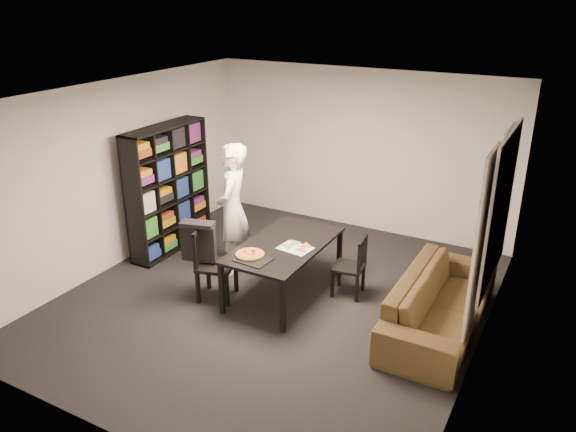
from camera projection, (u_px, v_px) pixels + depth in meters
The scene contains 16 objects.
room at pixel (274, 204), 6.74m from camera, with size 5.01×5.51×2.61m.
window_pane at pixel (501, 209), 6.05m from camera, with size 0.02×1.40×1.60m, color black.
window_frame at pixel (500, 209), 6.05m from camera, with size 0.03×1.52×1.72m, color white.
curtain_left at pixel (479, 255), 5.79m from camera, with size 0.03×0.70×2.25m, color beige.
curtain_right at pixel (497, 221), 6.64m from camera, with size 0.03×0.70×2.25m, color beige.
bookshelf at pixel (168, 189), 8.31m from camera, with size 0.35×1.50×1.90m, color black.
dining_table at pixel (284, 248), 7.13m from camera, with size 0.94×1.69×0.71m.
chair_left at pixel (209, 258), 7.08m from camera, with size 0.55×0.55×0.96m.
chair_right at pixel (355, 263), 7.15m from camera, with size 0.42×0.42×0.82m.
draped_jacket at pixel (198, 240), 7.01m from camera, with size 0.46×0.30×0.53m.
person at pixel (233, 209), 7.62m from camera, with size 0.67×0.44×1.84m, color white.
baking_tray at pixel (253, 260), 6.67m from camera, with size 0.40×0.32×0.01m, color black.
pepperoni_pizza at pixel (250, 254), 6.76m from camera, with size 0.35×0.35×0.03m.
kitchen_towel at pixel (295, 248), 6.97m from camera, with size 0.40×0.30×0.01m, color white.
pizza_slices at pixel (297, 246), 7.01m from camera, with size 0.37×0.31×0.01m, color gold, non-canonical shape.
sofa at pixel (440, 303), 6.50m from camera, with size 2.25×0.88×0.66m, color #3E3119.
Camera 1 is at (3.16, -5.45, 3.70)m, focal length 35.00 mm.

